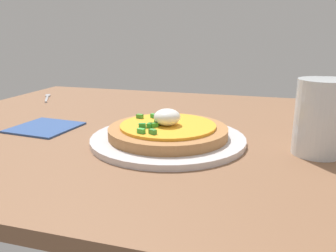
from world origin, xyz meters
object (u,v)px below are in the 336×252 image
(pizza, at_px, (168,130))
(cup_far, at_px, (319,122))
(cup_near, at_px, (330,102))
(fork, at_px, (47,98))
(plate, at_px, (168,139))
(napkin, at_px, (45,127))

(pizza, relative_size, cup_far, 1.75)
(cup_near, bearing_deg, fork, 176.35)
(plate, relative_size, napkin, 2.31)
(plate, relative_size, cup_near, 2.91)
(plate, bearing_deg, fork, 147.43)
(pizza, xyz_separation_m, cup_near, (0.31, 0.26, 0.02))
(pizza, height_order, cup_far, cup_far)
(cup_far, height_order, napkin, cup_far)
(fork, xyz_separation_m, napkin, (0.20, -0.29, -0.00))
(pizza, distance_m, fork, 0.57)
(fork, bearing_deg, pizza, -154.65)
(cup_far, distance_m, fork, 0.79)
(pizza, distance_m, cup_near, 0.40)
(plate, distance_m, cup_near, 0.40)
(cup_far, xyz_separation_m, napkin, (-0.54, 0.01, -0.05))
(plate, height_order, fork, plate)
(plate, distance_m, napkin, 0.28)
(napkin, bearing_deg, cup_near, 22.26)
(cup_near, relative_size, napkin, 0.79)
(plate, xyz_separation_m, napkin, (-0.28, 0.01, -0.00))
(napkin, bearing_deg, fork, 124.56)
(cup_far, relative_size, napkin, 1.02)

